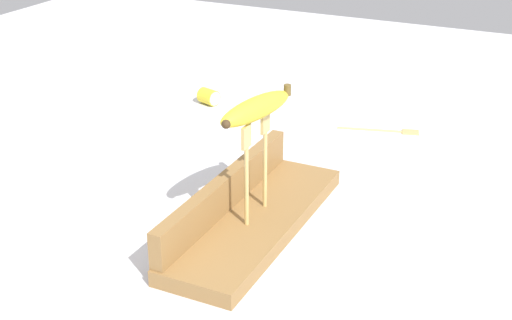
{
  "coord_description": "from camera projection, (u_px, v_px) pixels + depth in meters",
  "views": [
    {
      "loc": [
        -0.94,
        -0.45,
        0.61
      ],
      "look_at": [
        0.0,
        0.0,
        0.13
      ],
      "focal_mm": 50.36,
      "sensor_mm": 36.0,
      "label": 1
    }
  ],
  "objects": [
    {
      "name": "fork_stand_center",
      "position": [
        259.0,
        159.0,
        1.14
      ],
      "size": [
        0.09,
        0.01,
        0.17
      ],
      "color": "tan",
      "rests_on": "wooden_board"
    },
    {
      "name": "banana_raised_center",
      "position": [
        259.0,
        109.0,
        1.11
      ],
      "size": [
        0.17,
        0.07,
        0.04
      ],
      "color": "yellow",
      "rests_on": "fork_stand_center"
    },
    {
      "name": "banana_chunk_far",
      "position": [
        209.0,
        97.0,
        1.74
      ],
      "size": [
        0.05,
        0.05,
        0.04
      ],
      "color": "yellow",
      "rests_on": "ground"
    },
    {
      "name": "fork_fallen_near",
      "position": [
        389.0,
        130.0,
        1.59
      ],
      "size": [
        0.06,
        0.18,
        0.01
      ],
      "color": "tan",
      "rests_on": "ground"
    },
    {
      "name": "board_backstop",
      "position": [
        225.0,
        192.0,
        1.2
      ],
      "size": [
        0.43,
        0.02,
        0.06
      ],
      "primitive_type": "cube",
      "color": "olive",
      "rests_on": "wooden_board"
    },
    {
      "name": "wooden_board",
      "position": [
        256.0,
        222.0,
        1.2
      ],
      "size": [
        0.44,
        0.14,
        0.03
      ],
      "primitive_type": "cube",
      "color": "olive",
      "rests_on": "ground"
    },
    {
      "name": "ground_plane",
      "position": [
        256.0,
        229.0,
        1.2
      ],
      "size": [
        3.0,
        3.0,
        0.0
      ],
      "primitive_type": "plane",
      "color": "silver"
    }
  ]
}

